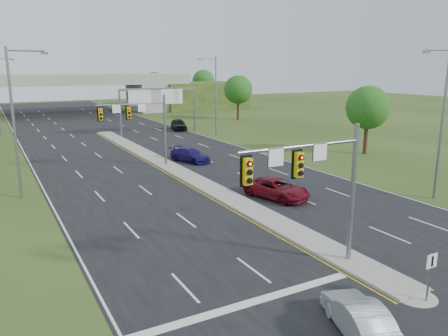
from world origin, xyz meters
TOP-DOWN VIEW (x-y plane):
  - ground at (0.00, 0.00)m, footprint 240.00×240.00m
  - road at (0.00, 35.00)m, footprint 24.00×160.00m
  - median at (0.00, 23.00)m, footprint 2.00×54.00m
  - median_nose at (0.00, -4.00)m, footprint 2.00×2.00m
  - lane_markings at (-0.60, 28.91)m, footprint 23.72×160.00m
  - signal_mast_near at (-2.26, -0.07)m, footprint 6.62×0.60m
  - signal_mast_far at (-2.26, 24.93)m, footprint 6.62×0.60m
  - keep_right_sign at (0.00, -4.53)m, footprint 0.60×0.13m
  - sign_gantry at (6.68, 44.92)m, footprint 11.58×0.44m
  - overpass at (0.00, 80.00)m, footprint 80.00×14.00m
  - lightpole_l_mid at (-13.30, 20.00)m, footprint 2.85×0.25m
  - lightpole_r_near at (13.30, 5.00)m, footprint 2.85×0.25m
  - lightpole_r_far at (13.30, 40.00)m, footprint 2.85×0.25m
  - tree_r_near at (22.00, 20.00)m, footprint 4.80×4.80m
  - tree_r_mid at (26.00, 55.00)m, footprint 5.20×5.20m
  - tree_back_c at (24.00, 94.00)m, footprint 5.60×5.60m
  - tree_back_d at (38.00, 94.00)m, footprint 6.00×6.00m
  - car_silver at (-4.11, -4.72)m, footprint 2.67×4.29m
  - car_far_a at (3.21, 10.67)m, footprint 3.70×5.68m
  - car_far_b at (2.90, 25.57)m, footprint 3.46×5.14m
  - car_far_c at (11.00, 47.75)m, footprint 3.09×5.31m

SIDE VIEW (x-z plane):
  - ground at x=0.00m, z-range 0.00..0.00m
  - road at x=0.00m, z-range 0.00..0.02m
  - lane_markings at x=-0.60m, z-range 0.02..0.03m
  - median at x=0.00m, z-range 0.02..0.18m
  - median_nose at x=0.00m, z-range 0.02..0.18m
  - car_silver at x=-4.11m, z-range 0.02..1.36m
  - car_far_b at x=2.90m, z-range 0.02..1.40m
  - car_far_a at x=3.21m, z-range 0.02..1.47m
  - car_far_c at x=11.00m, z-range 0.02..1.72m
  - keep_right_sign at x=0.00m, z-range 0.42..2.62m
  - overpass at x=0.00m, z-range -0.50..7.60m
  - signal_mast_near at x=-2.26m, z-range 1.23..8.23m
  - signal_mast_far at x=-2.26m, z-range 1.23..8.23m
  - tree_r_near at x=22.00m, z-range 1.38..8.98m
  - sign_gantry at x=6.68m, z-range 1.90..8.58m
  - tree_r_mid at x=26.00m, z-range 1.44..9.57m
  - tree_back_c at x=24.00m, z-range 1.35..9.67m
  - tree_back_d at x=38.00m, z-range 1.41..10.26m
  - lightpole_l_mid at x=-13.30m, z-range 0.60..11.60m
  - lightpole_r_near at x=13.30m, z-range 0.60..11.60m
  - lightpole_r_far at x=13.30m, z-range 0.60..11.60m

